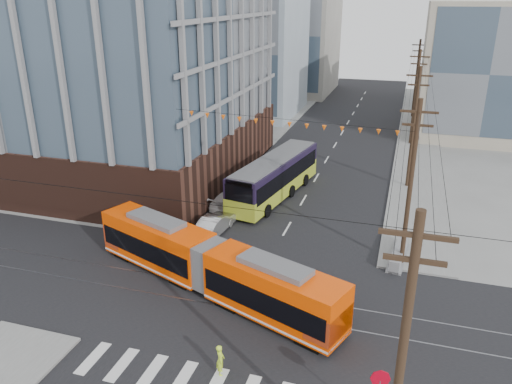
% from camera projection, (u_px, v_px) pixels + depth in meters
% --- Properties ---
extents(ground, '(160.00, 160.00, 0.00)m').
position_uv_depth(ground, '(222.00, 342.00, 25.55)').
color(ground, slate).
extents(office_building, '(30.00, 25.00, 28.60)m').
position_uv_depth(office_building, '(86.00, 22.00, 46.79)').
color(office_building, '#381E16').
rests_on(office_building, ground).
extents(bg_bldg_nw_near, '(18.00, 16.00, 18.00)m').
position_uv_depth(bg_bldg_nw_near, '(238.00, 51.00, 73.15)').
color(bg_bldg_nw_near, '#8C99A5').
rests_on(bg_bldg_nw_near, ground).
extents(bg_bldg_ne_near, '(14.00, 14.00, 16.00)m').
position_uv_depth(bg_bldg_ne_near, '(482.00, 71.00, 60.93)').
color(bg_bldg_ne_near, gray).
rests_on(bg_bldg_ne_near, ground).
extents(bg_bldg_nw_far, '(16.00, 18.00, 20.00)m').
position_uv_depth(bg_bldg_nw_far, '(289.00, 35.00, 89.75)').
color(bg_bldg_nw_far, gray).
rests_on(bg_bldg_nw_far, ground).
extents(bg_bldg_ne_far, '(16.00, 16.00, 14.00)m').
position_uv_depth(bg_bldg_ne_far, '(481.00, 61.00, 78.54)').
color(bg_bldg_ne_far, '#8C99A5').
rests_on(bg_bldg_ne_far, ground).
extents(utility_pole_near, '(0.30, 0.30, 11.00)m').
position_uv_depth(utility_pole_near, '(400.00, 368.00, 15.88)').
color(utility_pole_near, black).
rests_on(utility_pole_near, ground).
extents(utility_pole_far, '(0.30, 0.30, 11.00)m').
position_uv_depth(utility_pole_far, '(416.00, 79.00, 71.02)').
color(utility_pole_far, black).
rests_on(utility_pole_far, ground).
extents(streetcar, '(17.23, 8.62, 3.38)m').
position_uv_depth(streetcar, '(211.00, 266.00, 29.46)').
color(streetcar, '#F54000').
rests_on(streetcar, ground).
extents(city_bus, '(5.05, 13.22, 3.66)m').
position_uv_depth(city_bus, '(275.00, 177.00, 43.54)').
color(city_bus, black).
rests_on(city_bus, ground).
extents(parked_car_silver, '(1.94, 4.45, 1.42)m').
position_uv_depth(parked_car_silver, '(215.00, 223.00, 37.23)').
color(parked_car_silver, '#B3B3B3').
rests_on(parked_car_silver, ground).
extents(parked_car_white, '(2.87, 5.18, 1.42)m').
position_uv_depth(parked_car_white, '(231.00, 199.00, 41.76)').
color(parked_car_white, silver).
rests_on(parked_car_white, ground).
extents(parked_car_grey, '(3.50, 4.69, 1.18)m').
position_uv_depth(parked_car_grey, '(266.00, 167.00, 49.87)').
color(parked_car_grey, slate).
rests_on(parked_car_grey, ground).
extents(pedestrian, '(0.58, 0.68, 1.59)m').
position_uv_depth(pedestrian, '(220.00, 360.00, 23.15)').
color(pedestrian, '#D0F832').
rests_on(pedestrian, ground).
extents(jersey_barrier, '(1.44, 4.43, 0.87)m').
position_uv_depth(jersey_barrier, '(399.00, 253.00, 33.48)').
color(jersey_barrier, gray).
rests_on(jersey_barrier, ground).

